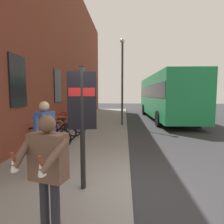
{
  "coord_description": "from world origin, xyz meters",
  "views": [
    {
      "loc": [
        -3.74,
        0.15,
        2.0
      ],
      "look_at": [
        4.4,
        0.7,
        1.22
      ],
      "focal_mm": 30.29,
      "sensor_mm": 36.0,
      "label": 1
    }
  ],
  "objects_px": {
    "bicycle_end_of_row": "(62,128)",
    "pedestrian_by_facade": "(45,130)",
    "city_bus": "(165,95)",
    "bicycle_beside_lamp": "(73,122)",
    "bicycle_by_door": "(55,132)",
    "bicycle_nearest_sign": "(76,120)",
    "bicycle_far_end": "(69,125)",
    "transit_info_sign": "(82,109)",
    "bicycle_mid_rack": "(48,137)",
    "tourist_with_hotdogs": "(47,165)",
    "street_lamp": "(122,74)",
    "pedestrian_crossing_street": "(81,112)"
  },
  "relations": [
    {
      "from": "bicycle_by_door",
      "to": "bicycle_far_end",
      "type": "bearing_deg",
      "value": -2.96
    },
    {
      "from": "bicycle_end_of_row",
      "to": "city_bus",
      "type": "relative_size",
      "value": 0.17
    },
    {
      "from": "city_bus",
      "to": "street_lamp",
      "type": "height_order",
      "value": "street_lamp"
    },
    {
      "from": "bicycle_by_door",
      "to": "bicycle_far_end",
      "type": "height_order",
      "value": "same"
    },
    {
      "from": "bicycle_nearest_sign",
      "to": "city_bus",
      "type": "height_order",
      "value": "city_bus"
    },
    {
      "from": "bicycle_far_end",
      "to": "tourist_with_hotdogs",
      "type": "height_order",
      "value": "tourist_with_hotdogs"
    },
    {
      "from": "bicycle_nearest_sign",
      "to": "city_bus",
      "type": "distance_m",
      "value": 7.54
    },
    {
      "from": "bicycle_beside_lamp",
      "to": "bicycle_nearest_sign",
      "type": "bearing_deg",
      "value": 2.41
    },
    {
      "from": "tourist_with_hotdogs",
      "to": "pedestrian_crossing_street",
      "type": "bearing_deg",
      "value": 10.0
    },
    {
      "from": "tourist_with_hotdogs",
      "to": "bicycle_by_door",
      "type": "bearing_deg",
      "value": 20.0
    },
    {
      "from": "bicycle_mid_rack",
      "to": "bicycle_end_of_row",
      "type": "xyz_separation_m",
      "value": [
        1.77,
        0.06,
        0.0
      ]
    },
    {
      "from": "transit_info_sign",
      "to": "bicycle_far_end",
      "type": "bearing_deg",
      "value": 19.51
    },
    {
      "from": "street_lamp",
      "to": "pedestrian_by_facade",
      "type": "bearing_deg",
      "value": 166.68
    },
    {
      "from": "transit_info_sign",
      "to": "street_lamp",
      "type": "height_order",
      "value": "street_lamp"
    },
    {
      "from": "bicycle_far_end",
      "to": "pedestrian_by_facade",
      "type": "bearing_deg",
      "value": -169.83
    },
    {
      "from": "bicycle_beside_lamp",
      "to": "bicycle_nearest_sign",
      "type": "relative_size",
      "value": 0.99
    },
    {
      "from": "city_bus",
      "to": "bicycle_beside_lamp",
      "type": "bearing_deg",
      "value": 132.11
    },
    {
      "from": "city_bus",
      "to": "tourist_with_hotdogs",
      "type": "relative_size",
      "value": 6.53
    },
    {
      "from": "bicycle_by_door",
      "to": "city_bus",
      "type": "distance_m",
      "value": 9.87
    },
    {
      "from": "bicycle_beside_lamp",
      "to": "pedestrian_by_facade",
      "type": "relative_size",
      "value": 1.02
    },
    {
      "from": "tourist_with_hotdogs",
      "to": "pedestrian_by_facade",
      "type": "bearing_deg",
      "value": 24.07
    },
    {
      "from": "bicycle_far_end",
      "to": "bicycle_end_of_row",
      "type": "bearing_deg",
      "value": 176.19
    },
    {
      "from": "bicycle_beside_lamp",
      "to": "city_bus",
      "type": "bearing_deg",
      "value": -47.89
    },
    {
      "from": "bicycle_mid_rack",
      "to": "pedestrian_by_facade",
      "type": "bearing_deg",
      "value": -158.25
    },
    {
      "from": "bicycle_end_of_row",
      "to": "city_bus",
      "type": "height_order",
      "value": "city_bus"
    },
    {
      "from": "bicycle_end_of_row",
      "to": "transit_info_sign",
      "type": "bearing_deg",
      "value": -156.78
    },
    {
      "from": "bicycle_by_door",
      "to": "bicycle_beside_lamp",
      "type": "bearing_deg",
      "value": -0.74
    },
    {
      "from": "bicycle_mid_rack",
      "to": "bicycle_nearest_sign",
      "type": "xyz_separation_m",
      "value": [
        4.23,
        0.1,
        0.0
      ]
    },
    {
      "from": "bicycle_mid_rack",
      "to": "city_bus",
      "type": "xyz_separation_m",
      "value": [
        8.69,
        -5.81,
        1.41
      ]
    },
    {
      "from": "street_lamp",
      "to": "bicycle_nearest_sign",
      "type": "bearing_deg",
      "value": 108.97
    },
    {
      "from": "bicycle_far_end",
      "to": "pedestrian_by_facade",
      "type": "relative_size",
      "value": 1.03
    },
    {
      "from": "bicycle_mid_rack",
      "to": "city_bus",
      "type": "distance_m",
      "value": 10.55
    },
    {
      "from": "bicycle_far_end",
      "to": "pedestrian_by_facade",
      "type": "xyz_separation_m",
      "value": [
        -4.61,
        -0.83,
        0.66
      ]
    },
    {
      "from": "bicycle_end_of_row",
      "to": "pedestrian_by_facade",
      "type": "relative_size",
      "value": 1.03
    },
    {
      "from": "bicycle_mid_rack",
      "to": "transit_info_sign",
      "type": "height_order",
      "value": "transit_info_sign"
    },
    {
      "from": "bicycle_by_door",
      "to": "bicycle_nearest_sign",
      "type": "distance_m",
      "value": 3.32
    },
    {
      "from": "bicycle_mid_rack",
      "to": "bicycle_far_end",
      "type": "distance_m",
      "value": 2.56
    },
    {
      "from": "bicycle_nearest_sign",
      "to": "street_lamp",
      "type": "relative_size",
      "value": 0.35
    },
    {
      "from": "pedestrian_crossing_street",
      "to": "bicycle_nearest_sign",
      "type": "bearing_deg",
      "value": 34.0
    },
    {
      "from": "bicycle_by_door",
      "to": "transit_info_sign",
      "type": "distance_m",
      "value": 4.27
    },
    {
      "from": "bicycle_mid_rack",
      "to": "tourist_with_hotdogs",
      "type": "height_order",
      "value": "tourist_with_hotdogs"
    },
    {
      "from": "pedestrian_by_facade",
      "to": "bicycle_far_end",
      "type": "bearing_deg",
      "value": 10.17
    },
    {
      "from": "pedestrian_crossing_street",
      "to": "tourist_with_hotdogs",
      "type": "relative_size",
      "value": 0.94
    },
    {
      "from": "pedestrian_crossing_street",
      "to": "bicycle_beside_lamp",
      "type": "bearing_deg",
      "value": 108.8
    },
    {
      "from": "bicycle_far_end",
      "to": "bicycle_nearest_sign",
      "type": "bearing_deg",
      "value": 3.05
    },
    {
      "from": "city_bus",
      "to": "bicycle_end_of_row",
      "type": "bearing_deg",
      "value": 139.68
    },
    {
      "from": "bicycle_beside_lamp",
      "to": "tourist_with_hotdogs",
      "type": "bearing_deg",
      "value": -166.58
    },
    {
      "from": "bicycle_nearest_sign",
      "to": "bicycle_end_of_row",
      "type": "bearing_deg",
      "value": -179.16
    },
    {
      "from": "bicycle_far_end",
      "to": "city_bus",
      "type": "height_order",
      "value": "city_bus"
    },
    {
      "from": "street_lamp",
      "to": "bicycle_end_of_row",
      "type": "bearing_deg",
      "value": 142.5
    }
  ]
}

